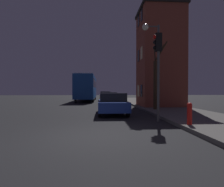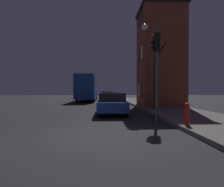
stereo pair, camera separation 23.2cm
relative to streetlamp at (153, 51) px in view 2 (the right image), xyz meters
The scene contains 10 objects.
ground_plane 8.15m from the streetlamp, 123.94° to the right, with size 120.00×120.00×0.00m, color black.
brick_building 5.08m from the streetlamp, 66.77° to the left, with size 3.94×4.01×9.13m.
streetlamp is the anchor object (origin of this frame).
traffic_light 3.26m from the streetlamp, 102.46° to the right, with size 0.43×0.24×4.43m.
bare_tree 2.38m from the streetlamp, 65.71° to the left, with size 0.90×1.63×4.99m.
bus 17.01m from the streetlamp, 110.03° to the left, with size 2.58×11.77×3.82m.
car_near_lane 4.45m from the streetlamp, behind, with size 1.83×4.15×1.41m.
car_mid_lane 9.97m from the streetlamp, 106.18° to the left, with size 1.86×4.74×1.40m.
car_far_lane 17.66m from the streetlamp, 99.54° to the left, with size 1.81×3.96×1.48m.
fire_hydrant 5.92m from the streetlamp, 88.67° to the right, with size 0.21×0.21×0.91m.
Camera 2 is at (0.65, -5.84, 1.54)m, focal length 28.00 mm.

